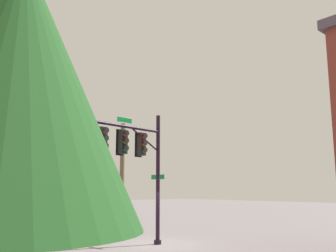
{
  "coord_description": "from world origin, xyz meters",
  "views": [
    {
      "loc": [
        12.13,
        14.36,
        2.67
      ],
      "look_at": [
        -0.41,
        0.3,
        5.86
      ],
      "focal_mm": 39.71,
      "sensor_mm": 36.0,
      "label": 1
    }
  ],
  "objects_px": {
    "fire_hydrant": "(107,234)",
    "tree_near": "(17,86)",
    "signal_pole_assembly": "(134,153)",
    "utility_pole": "(122,174)"
  },
  "relations": [
    {
      "from": "signal_pole_assembly",
      "to": "tree_near",
      "type": "height_order",
      "value": "signal_pole_assembly"
    },
    {
      "from": "fire_hydrant",
      "to": "tree_near",
      "type": "distance_m",
      "value": 14.66
    },
    {
      "from": "utility_pole",
      "to": "tree_near",
      "type": "relative_size",
      "value": 1.15
    },
    {
      "from": "signal_pole_assembly",
      "to": "utility_pole",
      "type": "relative_size",
      "value": 0.89
    },
    {
      "from": "utility_pole",
      "to": "fire_hydrant",
      "type": "distance_m",
      "value": 6.99
    },
    {
      "from": "signal_pole_assembly",
      "to": "fire_hydrant",
      "type": "xyz_separation_m",
      "value": [
        -0.05,
        -2.3,
        -3.92
      ]
    },
    {
      "from": "utility_pole",
      "to": "fire_hydrant",
      "type": "xyz_separation_m",
      "value": [
        4.07,
        4.65,
        -3.27
      ]
    },
    {
      "from": "signal_pole_assembly",
      "to": "tree_near",
      "type": "xyz_separation_m",
      "value": [
        8.69,
        8.86,
        -0.2
      ]
    },
    {
      "from": "signal_pole_assembly",
      "to": "tree_near",
      "type": "relative_size",
      "value": 1.03
    },
    {
      "from": "signal_pole_assembly",
      "to": "fire_hydrant",
      "type": "height_order",
      "value": "signal_pole_assembly"
    }
  ]
}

